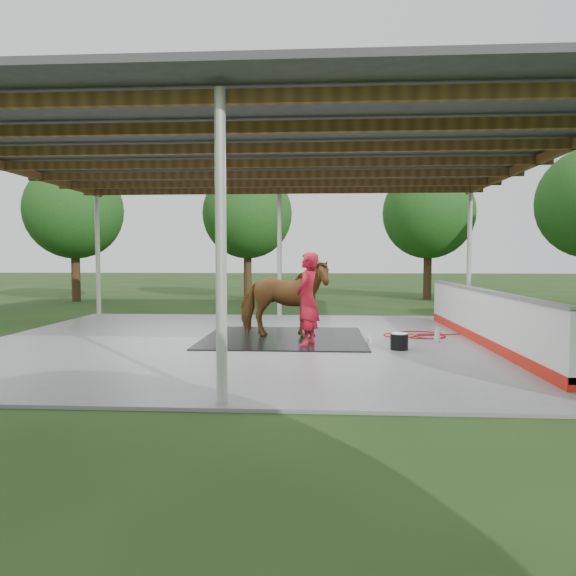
# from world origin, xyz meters

# --- Properties ---
(ground) EXTENTS (100.00, 100.00, 0.00)m
(ground) POSITION_xyz_m (0.00, 0.00, 0.00)
(ground) COLOR #1E3814
(concrete_slab) EXTENTS (12.00, 10.00, 0.05)m
(concrete_slab) POSITION_xyz_m (0.00, 0.00, 0.03)
(concrete_slab) COLOR slate
(concrete_slab) RESTS_ON ground
(pavilion_structure) EXTENTS (12.60, 10.60, 4.05)m
(pavilion_structure) POSITION_xyz_m (0.00, -0.00, 3.97)
(pavilion_structure) COLOR beige
(pavilion_structure) RESTS_ON ground
(dasher_board) EXTENTS (0.16, 8.00, 1.15)m
(dasher_board) POSITION_xyz_m (4.60, 0.00, 0.59)
(dasher_board) COLOR red
(dasher_board) RESTS_ON concrete_slab
(tree_belt) EXTENTS (28.00, 28.00, 5.80)m
(tree_belt) POSITION_xyz_m (0.30, 0.90, 3.79)
(tree_belt) COLOR #382314
(tree_belt) RESTS_ON ground
(rubber_mat) EXTENTS (3.54, 3.32, 0.03)m
(rubber_mat) POSITION_xyz_m (0.43, 0.37, 0.06)
(rubber_mat) COLOR black
(rubber_mat) RESTS_ON concrete_slab
(horse) EXTENTS (2.08, 1.03, 1.72)m
(horse) POSITION_xyz_m (0.43, 0.37, 0.93)
(horse) COLOR brown
(horse) RESTS_ON rubber_mat
(handler) EXTENTS (0.64, 0.80, 1.91)m
(handler) POSITION_xyz_m (0.98, -0.55, 1.00)
(handler) COLOR #B41327
(handler) RESTS_ON concrete_slab
(wash_bucket) EXTENTS (0.35, 0.35, 0.32)m
(wash_bucket) POSITION_xyz_m (2.78, -0.90, 0.22)
(wash_bucket) COLOR black
(wash_bucket) RESTS_ON concrete_slab
(soap_bottle_a) EXTENTS (0.17, 0.17, 0.32)m
(soap_bottle_a) POSITION_xyz_m (3.74, 0.10, 0.21)
(soap_bottle_a) COLOR silver
(soap_bottle_a) RESTS_ON concrete_slab
(soap_bottle_b) EXTENTS (0.11, 0.11, 0.17)m
(soap_bottle_b) POSITION_xyz_m (2.27, -0.20, 0.14)
(soap_bottle_b) COLOR #338CD8
(soap_bottle_b) RESTS_ON concrete_slab
(hose_coil) EXTENTS (2.06, 1.15, 0.02)m
(hose_coil) POSITION_xyz_m (3.49, 0.93, 0.06)
(hose_coil) COLOR #B30C11
(hose_coil) RESTS_ON concrete_slab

